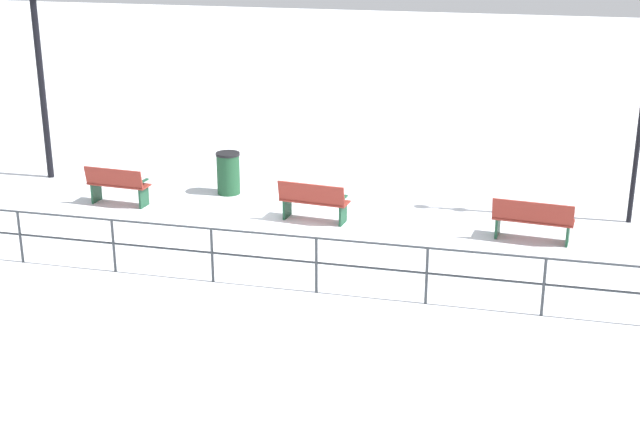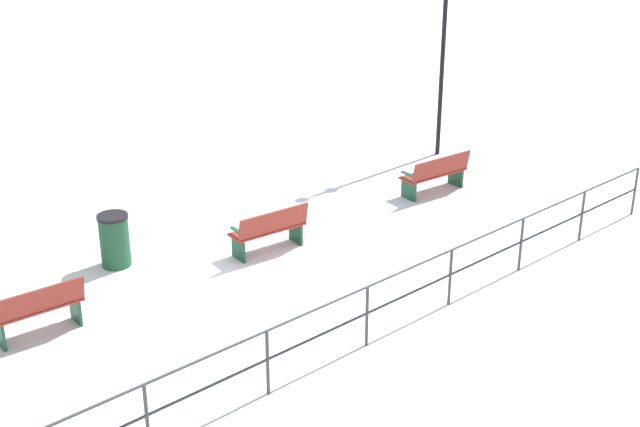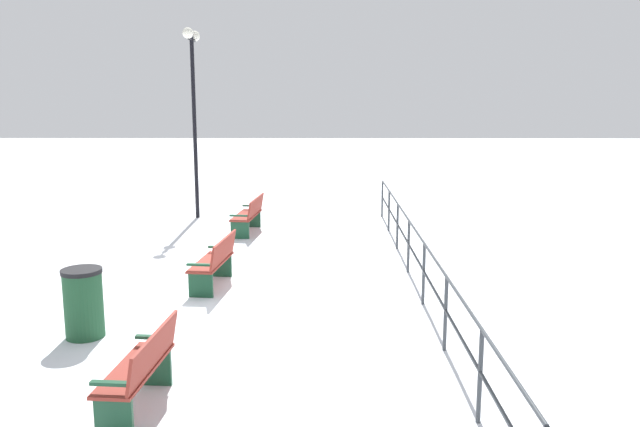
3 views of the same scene
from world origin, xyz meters
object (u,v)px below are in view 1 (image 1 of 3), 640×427
at_px(lamppost_middle, 37,39).
at_px(trash_bin, 228,173).
at_px(bench_third, 117,185).
at_px(bench_nearest, 533,220).
at_px(bench_second, 313,201).

distance_m(lamppost_middle, trash_bin, 5.54).
xyz_separation_m(bench_third, lamppost_middle, (1.59, 2.61, 2.91)).
height_order(bench_nearest, bench_second, bench_second).
height_order(lamppost_middle, trash_bin, lamppost_middle).
distance_m(bench_third, trash_bin, 2.54).
bearing_deg(trash_bin, bench_nearest, -102.14).
xyz_separation_m(bench_nearest, trash_bin, (1.49, 6.92, 0.03)).
bearing_deg(bench_third, bench_nearest, -86.39).
distance_m(bench_nearest, lamppost_middle, 12.12).
bearing_deg(trash_bin, lamppost_middle, 87.75).
xyz_separation_m(bench_nearest, bench_second, (0.07, 4.52, 0.01)).
relative_size(bench_nearest, trash_bin, 1.66).
bearing_deg(bench_second, bench_nearest, -84.98).
height_order(bench_second, bench_third, bench_third).
distance_m(bench_third, lamppost_middle, 4.22).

